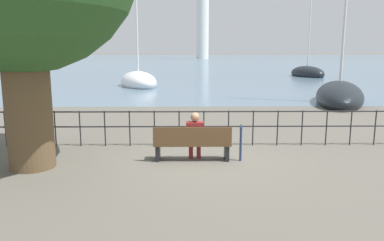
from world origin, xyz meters
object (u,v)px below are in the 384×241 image
(park_bench, at_px, (192,144))
(harbor_lighthouse, at_px, (203,21))
(seated_person_left, at_px, (195,134))
(sailboat_3, at_px, (339,96))
(closed_umbrella, at_px, (241,140))
(sailboat_1, at_px, (307,73))
(sailboat_0, at_px, (138,82))

(park_bench, bearing_deg, harbor_lighthouse, 87.47)
(park_bench, bearing_deg, seated_person_left, 48.50)
(park_bench, distance_m, harbor_lighthouse, 137.35)
(park_bench, distance_m, sailboat_3, 13.66)
(seated_person_left, xyz_separation_m, closed_umbrella, (1.16, -0.11, -0.15))
(park_bench, height_order, sailboat_1, sailboat_1)
(seated_person_left, xyz_separation_m, sailboat_1, (13.15, 32.09, -0.30))
(closed_umbrella, bearing_deg, sailboat_3, 57.60)
(sailboat_1, height_order, sailboat_3, sailboat_1)
(sailboat_0, xyz_separation_m, sailboat_3, (12.16, -9.60, -0.03))
(park_bench, relative_size, seated_person_left, 1.58)
(park_bench, relative_size, closed_umbrella, 2.03)
(seated_person_left, relative_size, sailboat_1, 0.11)
(closed_umbrella, height_order, sailboat_1, sailboat_1)
(closed_umbrella, relative_size, harbor_lighthouse, 0.03)
(sailboat_1, relative_size, harbor_lighthouse, 0.37)
(sailboat_0, bearing_deg, closed_umbrella, -98.89)
(sailboat_0, xyz_separation_m, sailboat_1, (17.18, 11.63, -0.00))
(sailboat_1, bearing_deg, sailboat_0, -161.58)
(park_bench, xyz_separation_m, closed_umbrella, (1.23, -0.03, 0.10))
(sailboat_1, xyz_separation_m, sailboat_3, (-5.02, -21.23, -0.02))
(sailboat_0, bearing_deg, seated_person_left, -101.91)
(sailboat_0, distance_m, sailboat_1, 20.75)
(park_bench, relative_size, harbor_lighthouse, 0.07)
(sailboat_1, distance_m, harbor_lighthouse, 105.51)
(sailboat_1, bearing_deg, sailboat_3, -118.99)
(harbor_lighthouse, bearing_deg, sailboat_3, -89.01)
(seated_person_left, relative_size, harbor_lighthouse, 0.04)
(park_bench, xyz_separation_m, seated_person_left, (0.07, 0.08, 0.25))
(sailboat_0, xyz_separation_m, harbor_lighthouse, (10.00, 116.02, 13.54))
(park_bench, distance_m, sailboat_0, 20.91)
(park_bench, distance_m, closed_umbrella, 1.23)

